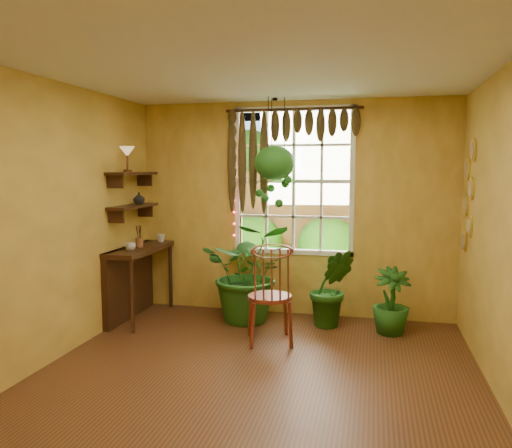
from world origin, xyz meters
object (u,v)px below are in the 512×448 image
at_px(windsor_chair, 270,310).
at_px(potted_plant_left, 250,272).
at_px(potted_plant_mid, 331,288).
at_px(hanging_basket, 275,165).
at_px(counter_ledge, 133,274).

distance_m(windsor_chair, potted_plant_left, 0.85).
bearing_deg(windsor_chair, potted_plant_mid, 33.08).
height_order(potted_plant_left, potted_plant_mid, potted_plant_left).
bearing_deg(potted_plant_left, hanging_basket, 32.06).
xyz_separation_m(potted_plant_left, potted_plant_mid, (0.99, 0.01, -0.15)).
distance_m(potted_plant_left, hanging_basket, 1.32).
bearing_deg(windsor_chair, hanging_basket, 80.90).
relative_size(potted_plant_mid, hanging_basket, 0.70).
bearing_deg(potted_plant_left, counter_ledge, -172.23).
bearing_deg(potted_plant_mid, hanging_basket, 167.52).
relative_size(potted_plant_left, potted_plant_mid, 1.32).
relative_size(counter_ledge, potted_plant_mid, 1.29).
bearing_deg(hanging_basket, counter_ledge, -167.95).
height_order(counter_ledge, hanging_basket, hanging_basket).
relative_size(potted_plant_left, hanging_basket, 0.93).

